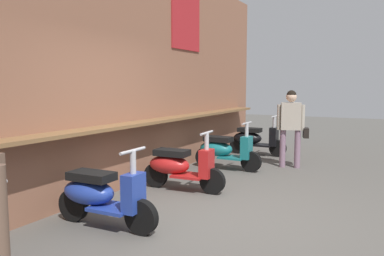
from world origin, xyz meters
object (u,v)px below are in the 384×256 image
Objects in this scene: scooter_teal at (224,150)px; scooter_black at (254,139)px; scooter_blue at (100,194)px; shopper_browsing at (292,122)px; scooter_red at (179,166)px.

scooter_teal is 1.00× the size of scooter_black.
shopper_browsing is (4.40, -1.15, 0.56)m from scooter_blue.
scooter_teal and scooter_black have the same top height.
scooter_blue and scooter_black have the same top height.
shopper_browsing reaches higher than scooter_red.
shopper_browsing is at bearing 61.38° from scooter_red.
scooter_blue is 5.43m from scooter_black.
scooter_red is 1.78m from scooter_teal.
shopper_browsing is at bearing -43.30° from scooter_black.
scooter_blue is 1.00× the size of scooter_black.
scooter_teal is 1.50m from shopper_browsing.
scooter_red and scooter_teal have the same top height.
shopper_browsing reaches higher than scooter_blue.
scooter_teal is (3.61, 0.00, 0.00)m from scooter_blue.
shopper_browsing is (-1.04, -1.15, 0.56)m from scooter_black.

